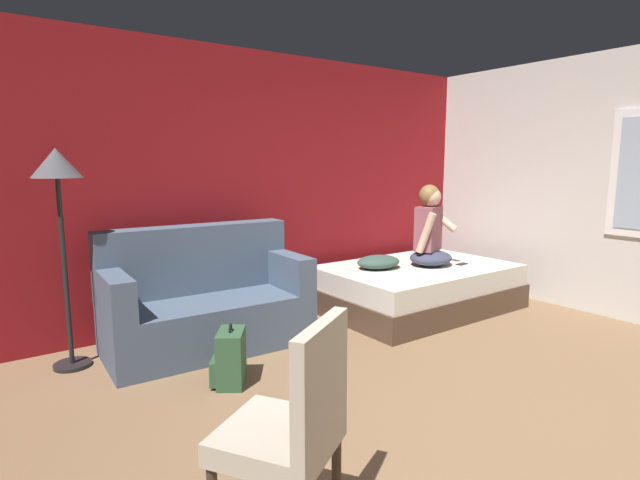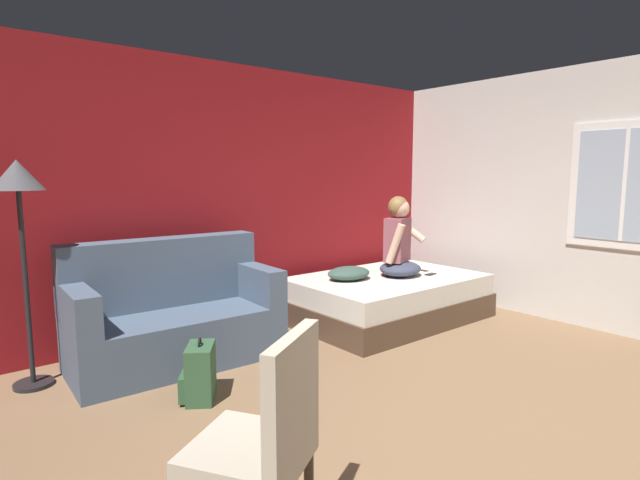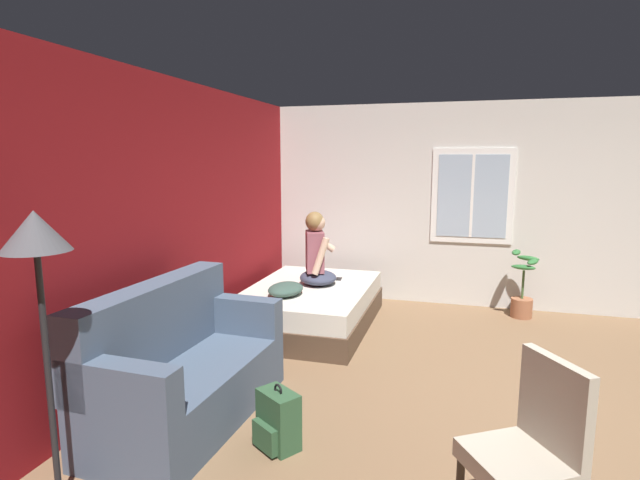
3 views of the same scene
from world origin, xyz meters
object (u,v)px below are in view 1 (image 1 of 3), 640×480
Objects in this scene: side_chair at (292,424)px; throw_pillow at (378,262)px; floor_lamp at (58,185)px; couch at (205,302)px; cell_phone at (462,264)px; bed at (417,287)px; person_seated at (430,233)px; backpack at (230,359)px.

side_chair reaches higher than throw_pillow.
floor_lamp is at bearing 99.64° from side_chair.
throw_pillow is at bearing -6.44° from floor_lamp.
couch is 1.77× the size of side_chair.
side_chair is (-0.62, -2.38, 0.14)m from couch.
bed is at bearing -125.22° from cell_phone.
person_seated is (3.07, 2.04, 0.30)m from side_chair.
throw_pillow is (2.50, 2.22, 0.02)m from side_chair.
bed is at bearing 12.19° from backpack.
bed is 4.32× the size of throw_pillow.
side_chair is at bearing -144.78° from bed.
couch is 0.88m from backpack.
couch is 2.52m from person_seated.
couch reaches higher than bed.
bed is 1.22× the size of floor_lamp.
backpack is 3.18× the size of cell_phone.
backpack is at bearing -167.81° from bed.
side_chair is at bearing -146.46° from person_seated.
couch is at bearing 175.26° from throw_pillow.
person_seated reaches higher than bed.
person_seated is at bearing -7.90° from couch.
person_seated is 2.75m from backpack.
bed is 4.53× the size of backpack.
bed is 2.56m from backpack.
floor_lamp is (-0.43, 2.55, 0.90)m from side_chair.
floor_lamp reaches higher than throw_pillow.
floor_lamp is at bearing 170.55° from couch.
cell_phone is (2.76, -0.54, 0.09)m from couch.
backpack is at bearing -49.09° from floor_lamp.
side_chair is 0.58× the size of floor_lamp.
throw_pillow reaches higher than backpack.
person_seated reaches higher than couch.
couch is at bearing 75.44° from side_chair.
person_seated reaches higher than side_chair.
couch is 12.02× the size of cell_phone.
side_chair is 3.34m from throw_pillow.
cell_phone is at bearing -10.61° from floor_lamp.
cell_phone is (0.89, -0.38, -0.07)m from throw_pillow.
couch is at bearing 172.72° from bed.
couch is (-2.33, 0.30, 0.16)m from bed.
person_seated reaches higher than throw_pillow.
person_seated is at bearing -128.88° from cell_phone.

